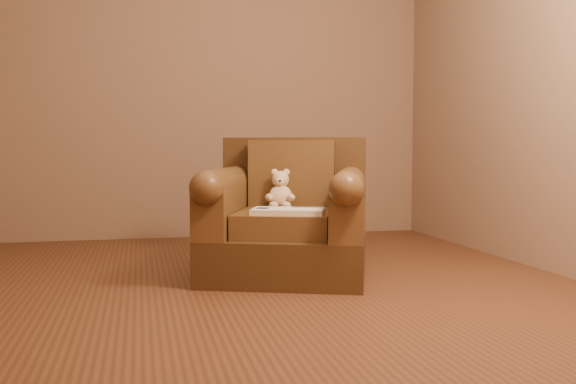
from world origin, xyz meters
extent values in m
plane|color=brown|center=(0.00, 0.00, 0.00)|extent=(4.00, 4.00, 0.00)
cube|color=#8A6C55|center=(0.00, 2.00, 1.35)|extent=(4.00, 0.02, 2.70)
cube|color=#8A6C55|center=(2.00, 0.00, 1.35)|extent=(0.02, 4.00, 2.70)
cube|color=#412B15|center=(0.35, 0.14, 0.13)|extent=(1.19, 1.17, 0.26)
cube|color=#412B15|center=(0.49, 0.51, 0.56)|extent=(0.92, 0.42, 0.58)
cube|color=brown|center=(0.34, 0.09, 0.33)|extent=(0.74, 0.81, 0.14)
cube|color=brown|center=(0.45, 0.40, 0.62)|extent=(0.56, 0.33, 0.42)
cube|color=brown|center=(-0.02, 0.22, 0.41)|extent=(0.46, 0.82, 0.30)
cube|color=brown|center=(0.69, -0.04, 0.41)|extent=(0.46, 0.82, 0.30)
cylinder|color=brown|center=(-0.02, 0.22, 0.56)|extent=(0.46, 0.82, 0.19)
cylinder|color=brown|center=(0.69, -0.04, 0.56)|extent=(0.46, 0.82, 0.19)
ellipsoid|color=beige|center=(0.35, 0.28, 0.48)|extent=(0.15, 0.13, 0.15)
sphere|color=beige|center=(0.35, 0.29, 0.58)|extent=(0.11, 0.11, 0.11)
ellipsoid|color=beige|center=(0.32, 0.30, 0.63)|extent=(0.04, 0.02, 0.04)
ellipsoid|color=beige|center=(0.39, 0.28, 0.63)|extent=(0.04, 0.02, 0.04)
ellipsoid|color=beige|center=(0.34, 0.24, 0.57)|extent=(0.05, 0.03, 0.04)
sphere|color=black|center=(0.33, 0.22, 0.58)|extent=(0.01, 0.01, 0.01)
ellipsoid|color=beige|center=(0.27, 0.24, 0.48)|extent=(0.05, 0.10, 0.05)
ellipsoid|color=beige|center=(0.40, 0.20, 0.48)|extent=(0.05, 0.10, 0.05)
ellipsoid|color=beige|center=(0.29, 0.20, 0.43)|extent=(0.06, 0.10, 0.05)
ellipsoid|color=beige|center=(0.36, 0.18, 0.43)|extent=(0.06, 0.10, 0.05)
cube|color=beige|center=(0.31, -0.08, 0.42)|extent=(0.46, 0.37, 0.03)
cube|color=white|center=(0.22, -0.05, 0.43)|extent=(0.27, 0.29, 0.00)
cube|color=white|center=(0.41, -0.12, 0.43)|extent=(0.27, 0.29, 0.00)
cube|color=beige|center=(0.31, -0.08, 0.44)|extent=(0.09, 0.23, 0.00)
cube|color=#0F1638|center=(0.18, -0.03, 0.44)|extent=(0.09, 0.10, 0.00)
cube|color=slate|center=(0.44, -0.04, 0.44)|extent=(0.19, 0.11, 0.00)
cylinder|color=gold|center=(0.86, 0.81, 0.01)|extent=(0.29, 0.29, 0.02)
cylinder|color=gold|center=(0.86, 0.81, 0.25)|extent=(0.03, 0.03, 0.47)
cylinder|color=gold|center=(0.86, 0.81, 0.50)|extent=(0.36, 0.36, 0.02)
cylinder|color=gold|center=(0.86, 0.81, 0.49)|extent=(0.03, 0.03, 0.02)
camera|label=1|loc=(-0.51, -3.61, 0.78)|focal=40.00mm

